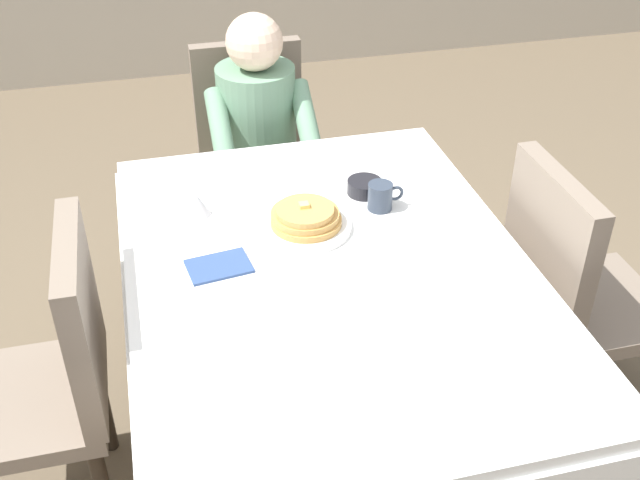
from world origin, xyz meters
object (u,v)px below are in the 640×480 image
at_px(dining_table_main, 330,292).
at_px(spoon_near_edge, 343,291).
at_px(bowl_butter, 365,187).
at_px(diner_person, 259,131).
at_px(cup_coffee, 381,196).
at_px(plate_breakfast, 304,226).
at_px(fork_left_of_plate, 242,240).
at_px(knife_right_of_plate, 368,223).
at_px(chair_right_side, 569,285).
at_px(chair_diner, 254,145).
at_px(chair_left_side, 54,370).
at_px(breakfast_stack, 305,216).
at_px(syrup_pitcher, 197,204).

height_order(dining_table_main, spoon_near_edge, spoon_near_edge).
bearing_deg(bowl_butter, diner_person, 108.54).
bearing_deg(cup_coffee, diner_person, 107.71).
height_order(diner_person, spoon_near_edge, diner_person).
relative_size(plate_breakfast, fork_left_of_plate, 1.56).
xyz_separation_m(bowl_butter, knife_right_of_plate, (-0.04, -0.17, -0.02)).
xyz_separation_m(dining_table_main, chair_right_side, (0.77, 0.00, -0.12)).
bearing_deg(chair_diner, fork_left_of_plate, 78.57).
distance_m(chair_diner, fork_left_of_plate, 1.03).
relative_size(dining_table_main, bowl_butter, 13.85).
height_order(plate_breakfast, spoon_near_edge, plate_breakfast).
xyz_separation_m(chair_left_side, plate_breakfast, (0.74, 0.20, 0.22)).
height_order(chair_diner, knife_right_of_plate, chair_diner).
bearing_deg(plate_breakfast, chair_diner, 89.42).
relative_size(bowl_butter, fork_left_of_plate, 0.61).
bearing_deg(cup_coffee, chair_left_side, -165.68).
height_order(chair_right_side, spoon_near_edge, chair_right_side).
bearing_deg(chair_left_side, bowl_butter, -70.06).
xyz_separation_m(diner_person, bowl_butter, (0.22, -0.66, 0.09)).
relative_size(chair_right_side, cup_coffee, 8.23).
height_order(chair_diner, fork_left_of_plate, chair_diner).
height_order(chair_diner, spoon_near_edge, chair_diner).
bearing_deg(diner_person, chair_right_side, 127.79).
distance_m(breakfast_stack, spoon_near_edge, 0.32).
xyz_separation_m(bowl_butter, syrup_pitcher, (-0.53, 0.00, 0.02)).
height_order(chair_right_side, knife_right_of_plate, chair_right_side).
xyz_separation_m(chair_right_side, cup_coffee, (-0.54, 0.25, 0.25)).
relative_size(chair_diner, bowl_butter, 8.45).
xyz_separation_m(chair_right_side, spoon_near_edge, (-0.77, -0.12, 0.21)).
height_order(chair_diner, breakfast_stack, chair_diner).
xyz_separation_m(cup_coffee, syrup_pitcher, (-0.55, 0.10, -0.01)).
bearing_deg(dining_table_main, knife_right_of_plate, 47.82).
bearing_deg(fork_left_of_plate, spoon_near_edge, -139.80).
bearing_deg(chair_left_side, syrup_pitcher, -51.73).
distance_m(diner_person, chair_left_side, 1.27).
distance_m(diner_person, breakfast_stack, 0.82).
distance_m(plate_breakfast, breakfast_stack, 0.04).
xyz_separation_m(diner_person, knife_right_of_plate, (0.18, -0.83, 0.07)).
distance_m(plate_breakfast, syrup_pitcher, 0.33).
xyz_separation_m(diner_person, chair_left_side, (-0.75, -1.01, -0.14)).
height_order(chair_right_side, plate_breakfast, chair_right_side).
height_order(cup_coffee, syrup_pitcher, cup_coffee).
height_order(syrup_pitcher, knife_right_of_plate, syrup_pitcher).
height_order(dining_table_main, chair_left_side, chair_left_side).
relative_size(syrup_pitcher, spoon_near_edge, 0.53).
xyz_separation_m(diner_person, chair_right_side, (0.79, -1.01, -0.14)).
distance_m(breakfast_stack, syrup_pitcher, 0.34).
height_order(chair_diner, plate_breakfast, chair_diner).
distance_m(bowl_butter, syrup_pitcher, 0.53).
bearing_deg(chair_left_side, dining_table_main, -90.00).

